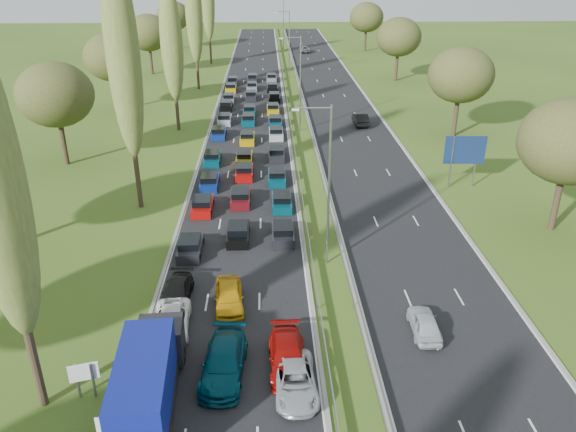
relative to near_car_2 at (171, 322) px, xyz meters
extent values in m
plane|color=#345019|center=(10.35, 45.04, -0.68)|extent=(260.00, 260.00, 0.00)
cube|color=black|center=(3.60, 47.54, -0.68)|extent=(10.50, 215.00, 0.04)
cube|color=black|center=(17.10, 47.54, -0.68)|extent=(10.50, 215.00, 0.04)
cube|color=gray|center=(9.20, 47.54, -0.13)|extent=(0.06, 215.00, 0.32)
cube|color=gray|center=(11.50, 47.54, -0.13)|extent=(0.06, 215.00, 0.32)
cylinder|color=gray|center=(10.35, 8.04, 5.32)|extent=(0.18, 0.18, 12.00)
cylinder|color=gray|center=(10.35, 43.04, 5.32)|extent=(0.18, 0.18, 12.00)
cylinder|color=gray|center=(10.35, 78.04, 5.32)|extent=(0.18, 0.18, 12.00)
cylinder|color=gray|center=(10.35, 113.04, 5.32)|extent=(0.18, 0.18, 12.00)
cylinder|color=#2D2116|center=(-5.65, -5.96, 2.92)|extent=(0.44, 0.44, 7.20)
cylinder|color=#2D2116|center=(-5.65, 19.04, 3.28)|extent=(0.44, 0.44, 7.92)
ellipsoid|color=#54632A|center=(-5.65, 19.04, 12.96)|extent=(2.80, 2.80, 17.60)
cylinder|color=#2D2116|center=(-5.65, 44.04, 2.56)|extent=(0.44, 0.44, 6.48)
ellipsoid|color=#54632A|center=(-5.65, 44.04, 10.48)|extent=(2.80, 2.80, 14.40)
cylinder|color=#2D2116|center=(-5.65, 69.04, 2.92)|extent=(0.44, 0.44, 7.20)
ellipsoid|color=#54632A|center=(-5.65, 69.04, 11.72)|extent=(2.80, 2.80, 16.00)
cylinder|color=#2D2116|center=(-5.65, 94.04, 3.28)|extent=(0.44, 0.44, 7.92)
cylinder|color=#2D2116|center=(-16.15, 31.04, 1.74)|extent=(0.56, 0.56, 4.84)
ellipsoid|color=#38471E|center=(-16.15, 31.04, 7.02)|extent=(8.00, 8.00, 6.80)
cylinder|color=#2D2116|center=(-16.15, 55.04, 1.74)|extent=(0.56, 0.56, 4.84)
ellipsoid|color=#38471E|center=(-16.15, 55.04, 7.02)|extent=(8.00, 8.00, 6.80)
cylinder|color=#2D2116|center=(-16.15, 83.04, 1.74)|extent=(0.56, 0.56, 4.84)
ellipsoid|color=#38471E|center=(-16.15, 83.04, 7.02)|extent=(8.00, 8.00, 6.80)
cylinder|color=#2D2116|center=(-16.15, 115.04, 1.74)|extent=(0.56, 0.56, 4.84)
ellipsoid|color=#38471E|center=(-16.15, 115.04, 7.02)|extent=(8.00, 8.00, 6.80)
cylinder|color=#2D2116|center=(29.85, 13.04, 1.74)|extent=(0.56, 0.56, 4.84)
ellipsoid|color=#38471E|center=(29.85, 13.04, 7.02)|extent=(8.00, 8.00, 6.80)
cylinder|color=#2D2116|center=(29.85, 40.04, 1.74)|extent=(0.56, 0.56, 4.84)
ellipsoid|color=#38471E|center=(29.85, 40.04, 7.02)|extent=(8.00, 8.00, 6.80)
cylinder|color=#2D2116|center=(29.85, 75.04, 1.74)|extent=(0.56, 0.56, 4.84)
ellipsoid|color=#38471E|center=(29.85, 75.04, 7.02)|extent=(8.00, 8.00, 6.80)
cylinder|color=#2D2116|center=(29.85, 110.04, 1.74)|extent=(0.56, 0.56, 4.84)
ellipsoid|color=#38471E|center=(29.85, 110.04, 7.02)|extent=(8.00, 8.00, 6.80)
cube|color=black|center=(-0.01, 9.93, -0.24)|extent=(1.75, 4.00, 0.80)
cube|color=#A50C0A|center=(0.14, 17.82, -0.24)|extent=(1.75, 4.00, 0.80)
cube|color=navy|center=(0.26, 23.60, -0.24)|extent=(1.75, 4.00, 0.80)
cube|color=#053F4C|center=(-0.07, 30.79, -0.24)|extent=(1.75, 4.00, 0.80)
cube|color=navy|center=(-0.08, 40.44, -0.24)|extent=(1.75, 4.00, 0.80)
cube|color=#B2B7BC|center=(0.24, 46.94, -0.24)|extent=(1.75, 4.00, 0.80)
cube|color=black|center=(-0.04, 54.50, -0.24)|extent=(1.75, 4.00, 0.80)
cube|color=slate|center=(0.10, 59.20, -0.24)|extent=(1.75, 4.00, 0.80)
cube|color=#BF990C|center=(0.03, 66.87, -0.24)|extent=(1.75, 4.00, 0.80)
cube|color=black|center=(0.05, 72.61, -0.24)|extent=(1.75, 4.00, 0.80)
cube|color=black|center=(3.57, 12.17, -0.24)|extent=(1.75, 4.00, 0.80)
cube|color=#590F14|center=(3.48, 19.52, -0.24)|extent=(1.75, 4.00, 0.80)
cube|color=#A50C0A|center=(3.61, 26.35, -0.24)|extent=(1.75, 4.00, 0.80)
cube|color=#BF990C|center=(3.45, 30.72, -0.24)|extent=(1.75, 4.00, 0.80)
cube|color=#BF990C|center=(3.58, 38.21, -0.24)|extent=(1.75, 4.00, 0.80)
cube|color=#053F4C|center=(3.49, 46.70, -0.24)|extent=(1.75, 4.00, 0.80)
cube|color=#053F4C|center=(3.50, 51.62, -0.24)|extent=(1.75, 4.00, 0.80)
cube|color=black|center=(3.54, 61.07, -0.24)|extent=(1.75, 4.00, 0.80)
cube|color=slate|center=(3.54, 67.93, -0.24)|extent=(1.75, 4.00, 0.80)
cube|color=black|center=(3.51, 75.05, -0.24)|extent=(1.75, 4.00, 0.80)
cube|color=black|center=(7.19, 12.06, -0.24)|extent=(1.75, 4.00, 0.80)
cube|color=#053F4C|center=(7.28, 18.44, -0.24)|extent=(1.75, 4.00, 0.80)
cube|color=#053F4C|center=(6.94, 24.79, -0.24)|extent=(1.75, 4.00, 0.80)
cube|color=black|center=(7.03, 31.99, -0.24)|extent=(1.75, 4.00, 0.80)
cube|color=#B2B7BC|center=(7.15, 40.04, -0.24)|extent=(1.75, 4.00, 0.80)
cube|color=#053F4C|center=(7.14, 45.54, -0.24)|extent=(1.75, 4.00, 0.80)
cube|color=#BF990C|center=(6.93, 52.51, -0.24)|extent=(1.75, 4.00, 0.80)
cube|color=black|center=(7.25, 59.74, -0.24)|extent=(1.75, 4.00, 0.80)
cube|color=black|center=(7.03, 66.99, -0.24)|extent=(1.75, 4.00, 0.80)
cube|color=slate|center=(6.96, 75.25, -0.24)|extent=(1.75, 4.00, 0.80)
imported|color=white|center=(0.00, 0.00, 0.00)|extent=(2.45, 4.87, 1.32)
imported|color=black|center=(-0.14, 3.32, -0.01)|extent=(2.04, 4.57, 1.30)
imported|color=#053E4F|center=(3.48, -4.09, 0.14)|extent=(2.66, 5.70, 1.61)
imported|color=#D49A0E|center=(3.39, 2.46, 0.12)|extent=(2.22, 4.70, 1.55)
imported|color=#A1A4AB|center=(7.33, -5.49, 0.00)|extent=(2.40, 4.88, 1.33)
imported|color=#970C09|center=(6.99, -3.59, 0.07)|extent=(2.18, 5.10, 1.46)
imported|color=#B9BDC4|center=(15.43, -0.77, 0.01)|extent=(1.75, 4.01, 1.34)
imported|color=black|center=(18.71, 45.43, 0.14)|extent=(1.79, 4.91, 1.61)
imported|color=slate|center=(15.26, 108.66, 0.07)|extent=(2.46, 5.25, 1.45)
cube|color=black|center=(-0.02, -6.38, 0.04)|extent=(2.39, 8.95, 0.50)
cube|color=navy|center=(-0.02, -7.47, 1.83)|extent=(2.49, 6.76, 2.58)
cube|color=black|center=(-0.02, -3.00, 0.89)|extent=(2.43, 2.19, 2.20)
cylinder|color=black|center=(-0.02, -3.10, -0.16)|extent=(2.09, 1.00, 1.00)
cylinder|color=gray|center=(-3.95, -5.51, 0.37)|extent=(0.16, 0.16, 2.10)
cylinder|color=gray|center=(-3.15, -5.51, 0.37)|extent=(0.16, 0.16, 2.10)
cube|color=white|center=(-3.55, -5.51, 0.92)|extent=(1.47, 0.49, 1.00)
cylinder|color=gray|center=(24.05, 22.84, 1.92)|extent=(0.16, 0.16, 5.20)
cylinder|color=gray|center=(26.45, 22.84, 1.92)|extent=(0.16, 0.16, 5.20)
cube|color=navy|center=(25.25, 22.84, 3.12)|extent=(4.00, 0.27, 2.80)
camera|label=1|loc=(6.06, -28.54, 20.31)|focal=35.00mm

